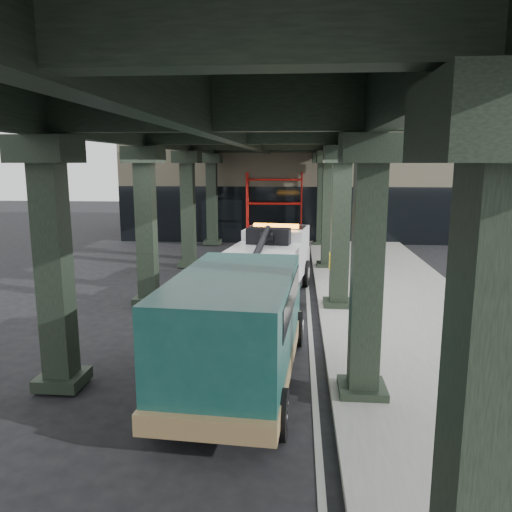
% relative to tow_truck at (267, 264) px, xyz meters
% --- Properties ---
extents(ground, '(90.00, 90.00, 0.00)m').
position_rel_tow_truck_xyz_m(ground, '(-0.31, -2.96, -1.21)').
color(ground, black).
rests_on(ground, ground).
extents(sidewalk, '(5.00, 40.00, 0.15)m').
position_rel_tow_truck_xyz_m(sidewalk, '(4.19, -0.96, -1.14)').
color(sidewalk, gray).
rests_on(sidewalk, ground).
extents(lane_stripe, '(0.12, 38.00, 0.01)m').
position_rel_tow_truck_xyz_m(lane_stripe, '(1.39, -0.96, -1.21)').
color(lane_stripe, silver).
rests_on(lane_stripe, ground).
extents(viaduct, '(7.40, 32.00, 6.40)m').
position_rel_tow_truck_xyz_m(viaduct, '(-0.71, -0.96, 4.25)').
color(viaduct, black).
rests_on(viaduct, ground).
extents(building, '(22.00, 10.00, 8.00)m').
position_rel_tow_truck_xyz_m(building, '(1.69, 17.04, 2.79)').
color(building, '#C6B793').
rests_on(building, ground).
extents(scaffolding, '(3.08, 0.88, 4.00)m').
position_rel_tow_truck_xyz_m(scaffolding, '(-0.31, 11.68, 0.90)').
color(scaffolding, red).
rests_on(scaffolding, ground).
extents(tow_truck, '(3.08, 7.78, 2.49)m').
position_rel_tow_truck_xyz_m(tow_truck, '(0.00, 0.00, 0.00)').
color(tow_truck, black).
rests_on(tow_truck, ground).
extents(towed_van, '(2.70, 6.06, 2.40)m').
position_rel_tow_truck_xyz_m(towed_van, '(-0.17, -6.56, 0.08)').
color(towed_van, '#12403B').
rests_on(towed_van, ground).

